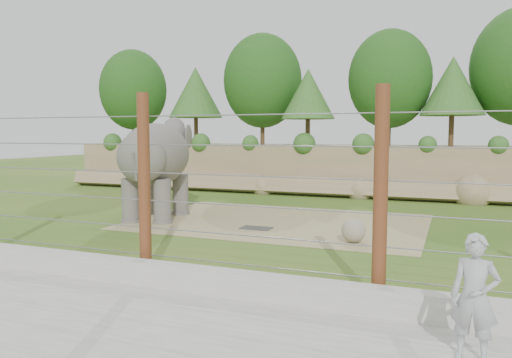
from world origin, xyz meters
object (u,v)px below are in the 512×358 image
at_px(elephant, 156,169).
at_px(stone_ball, 354,231).
at_px(barrier_fence, 144,186).
at_px(zookeeper, 475,297).

height_order(elephant, stone_ball, elephant).
height_order(barrier_fence, zookeeper, barrier_fence).
height_order(elephant, zookeeper, elephant).
distance_m(elephant, zookeeper, 13.36).
distance_m(stone_ball, barrier_fence, 6.39).
relative_size(stone_ball, barrier_fence, 0.03).
bearing_deg(zookeeper, elephant, 151.87).
distance_m(barrier_fence, zookeeper, 6.85).
bearing_deg(barrier_fence, elephant, 121.26).
xyz_separation_m(elephant, zookeeper, (10.48, -8.24, -0.94)).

